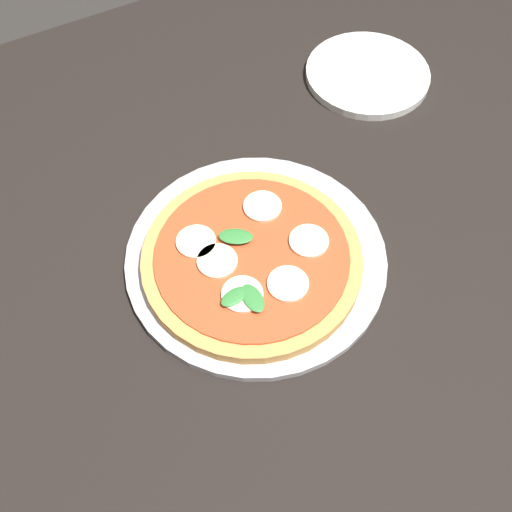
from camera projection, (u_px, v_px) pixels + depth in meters
The scene contains 5 objects.
ground_plane at pixel (240, 412), 1.49m from camera, with size 6.00×6.00×0.00m, color #2D2B28.
dining_table at pixel (231, 270), 0.95m from camera, with size 1.53×1.18×0.71m.
serving_tray at pixel (256, 258), 0.87m from camera, with size 0.36×0.36×0.01m, color #B2B2B7.
pizza at pixel (252, 259), 0.85m from camera, with size 0.30×0.30×0.03m.
plate_white at pixel (367, 74), 1.08m from camera, with size 0.21×0.21×0.01m, color white.
Camera 1 is at (-0.21, -0.46, 1.44)m, focal length 43.81 mm.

